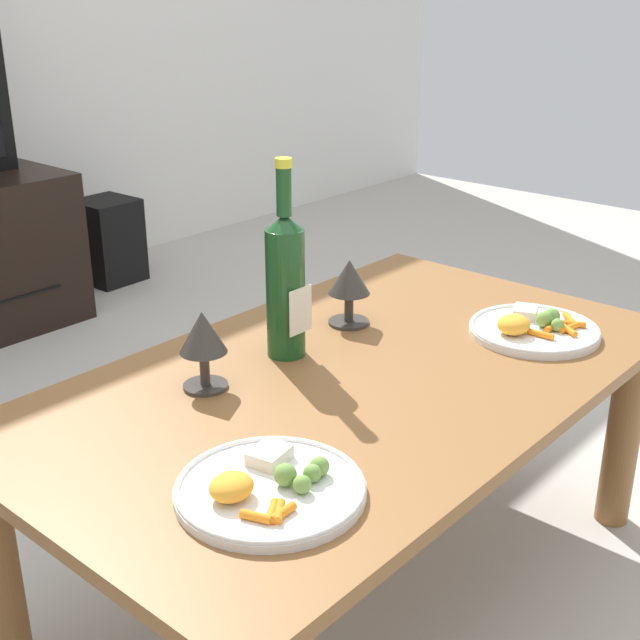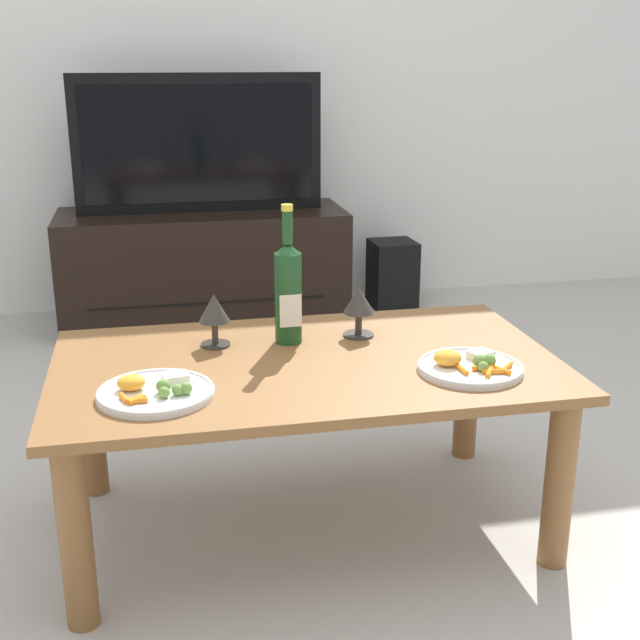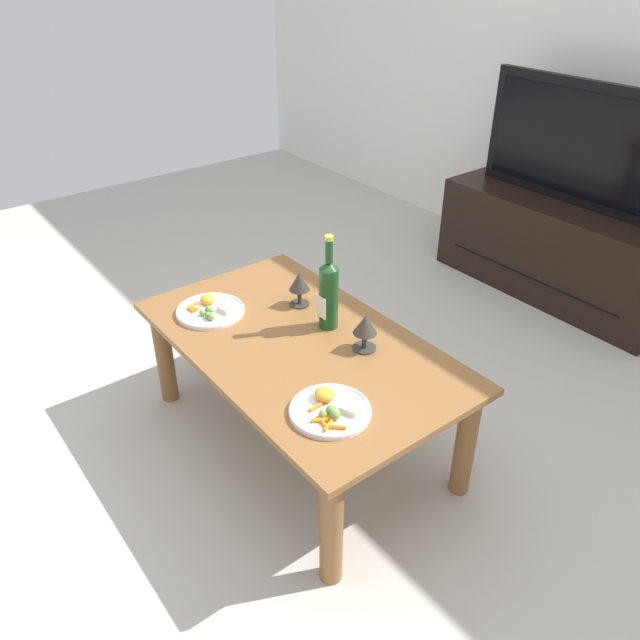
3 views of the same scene
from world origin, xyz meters
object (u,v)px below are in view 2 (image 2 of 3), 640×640
Objects in this scene: tv_screen at (199,144)px; dinner_plate_right at (470,366)px; floor_speaker at (392,274)px; dinner_plate_left at (155,391)px; wine_bottle at (288,289)px; dining_table at (306,389)px; goblet_left at (214,311)px; tv_stand at (204,267)px; goblet_right at (359,304)px.

dinner_plate_right is at bearing -75.97° from tv_screen.
tv_screen is at bearing -179.03° from floor_speaker.
wine_bottle is at bearing 40.41° from dinner_plate_left.
dining_table is 8.93× the size of goblet_left.
dining_table is 1.81m from tv_stand.
tv_stand is 3.52× the size of wine_bottle.
goblet_right is (0.19, 0.01, -0.05)m from wine_bottle.
wine_bottle is at bearing -117.30° from floor_speaker.
dinner_plate_left is (-1.15, -2.00, 0.31)m from floor_speaker.
goblet_left is at bearing 152.01° from dinner_plate_right.
wine_bottle reaches higher than goblet_right.
tv_screen is at bearing 82.95° from dinner_plate_left.
goblet_left is at bearing 177.48° from wine_bottle.
goblet_left is (-0.19, 0.01, -0.05)m from wine_bottle.
dining_table is 0.41m from dinner_plate_left.
dinner_plate_right is at bearing -37.71° from wine_bottle.
dinner_plate_right is at bearing -103.97° from floor_speaker.
dinner_plate_right reaches higher than dinner_plate_left.
wine_bottle is at bearing 142.29° from dinner_plate_right.
wine_bottle reaches higher than floor_speaker.
tv_screen is at bearing 100.15° from goblet_right.
tv_screen reaches higher than tv_stand.
dinner_plate_right is at bearing -0.00° from dinner_plate_left.
tv_stand is at bearing 90.00° from tv_screen.
goblet_left is (-0.08, -1.65, -0.25)m from tv_screen.
dinner_plate_left is at bearing -117.42° from goblet_left.
tv_stand is 0.55m from tv_screen.
dinner_plate_left is (-0.24, -1.95, 0.22)m from tv_stand.
goblet_right is (0.38, 0.00, -0.00)m from goblet_left.
wine_bottle reaches higher than dining_table.
tv_stand reaches higher than floor_speaker.
goblet_right is at bearing 2.52° from wine_bottle.
tv_stand is at bearing 93.65° from wine_bottle.
goblet_left reaches higher than dinner_plate_right.
dining_table is 4.92× the size of dinner_plate_right.
floor_speaker is 2.34× the size of goblet_left.
floor_speaker is 0.89× the size of wine_bottle.
floor_speaker is at bearing 59.76° from goblet_left.
tv_stand is (-0.12, 1.80, -0.13)m from dining_table.
wine_bottle is 2.71× the size of goblet_right.
goblet_right is at bearing 0.00° from goblet_left.
goblet_right reaches higher than dinner_plate_right.
tv_screen is 1.11m from floor_speaker.
dinner_plate_left is 1.03× the size of dinner_plate_right.
floor_speaker is 1.29× the size of dinner_plate_right.
floor_speaker is 2.33m from dinner_plate_left.
tv_screen is at bearing 93.94° from dining_table.
dinner_plate_right reaches higher than dining_table.
wine_bottle is 0.20m from goblet_left.
tv_stand is at bearing 82.96° from dinner_plate_left.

